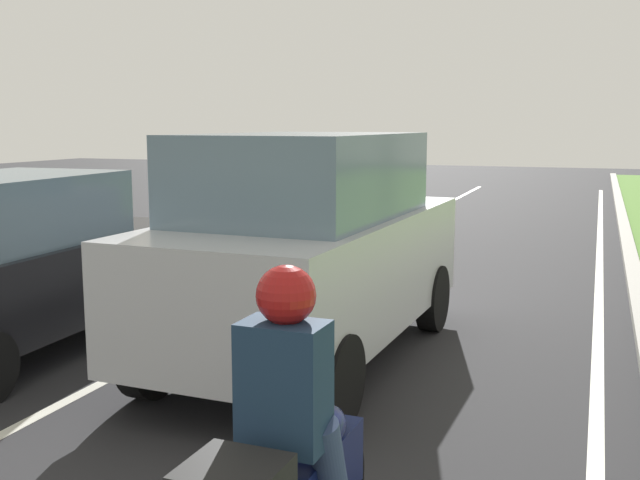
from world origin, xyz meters
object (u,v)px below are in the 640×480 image
Objects in this scene: car_suv_ahead at (309,247)px; rider_person at (287,381)px; car_hatchback_far at (281,202)px; car_sedan_left_lane at (19,264)px.

car_suv_ahead is 3.92× the size of rider_person.
car_hatchback_far is 3.20× the size of rider_person.
car_hatchback_far is (-0.01, 6.93, -0.04)m from car_sedan_left_lane.
car_hatchback_far is at bearing 115.06° from rider_person.
car_hatchback_far is (-3.02, 6.24, -0.28)m from car_suv_ahead.
rider_person is (4.35, -3.06, 0.27)m from car_sedan_left_lane.
rider_person is (1.34, -3.75, 0.02)m from car_suv_ahead.
car_hatchback_far is at bearing 117.94° from car_suv_ahead.
rider_person is at bearing -68.17° from car_suv_ahead.
rider_person is at bearing -36.89° from car_sedan_left_lane.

